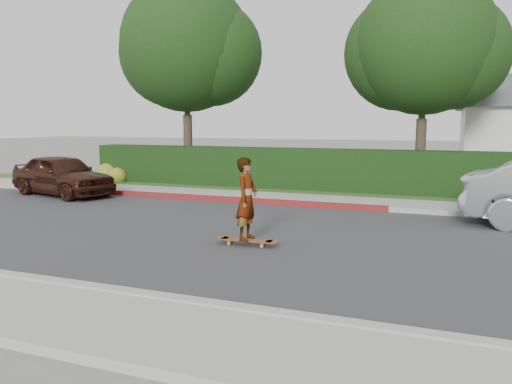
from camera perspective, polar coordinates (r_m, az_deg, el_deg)
ground at (r=10.13m, az=6.78°, el=-5.78°), size 120.00×120.00×0.00m
road at (r=10.13m, az=6.78°, el=-5.75°), size 60.00×8.00×0.01m
curb_near at (r=6.38m, az=-2.55°, el=-13.38°), size 60.00×0.20×0.15m
sidewalk_near at (r=5.64m, az=-6.35°, el=-16.57°), size 60.00×1.60×0.12m
curb_far at (r=14.05m, az=10.90°, el=-1.69°), size 60.00×0.20×0.15m
curb_red_section at (r=15.69m, az=-7.37°, el=-0.60°), size 12.00×0.21×0.15m
sidewalk_far at (r=14.93m, az=11.51°, el=-1.20°), size 60.00×1.60×0.12m
planting_strip at (r=16.49m, az=12.43°, el=-0.40°), size 60.00×1.60×0.10m
hedge at (r=17.67m, az=3.13°, el=2.61°), size 15.00×1.00×1.50m
flowering_shrub at (r=20.57m, az=-16.24°, el=1.89°), size 1.40×1.00×0.90m
tree_left at (r=20.95m, az=-7.76°, el=15.77°), size 5.99×5.21×8.00m
tree_center at (r=18.92m, az=18.72°, el=15.17°), size 5.66×4.84×7.44m
skateboard at (r=9.79m, az=-1.05°, el=-5.54°), size 1.28×0.31×0.12m
skateboarder at (r=9.63m, az=-1.06°, el=-0.79°), size 0.41×0.60×1.60m
car_maroon at (r=17.59m, az=-21.26°, el=1.83°), size 4.28×2.58×1.36m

